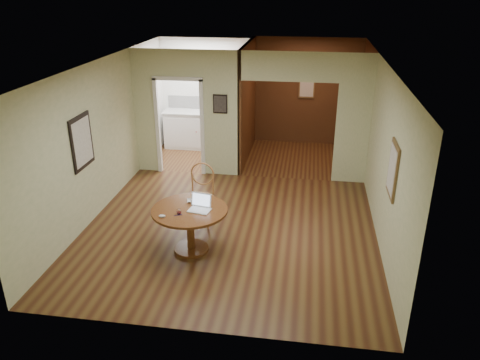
# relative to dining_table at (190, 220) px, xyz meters

# --- Properties ---
(floor) EXTENTS (5.00, 5.00, 0.00)m
(floor) POSITION_rel_dining_table_xyz_m (0.49, 0.68, -0.55)
(floor) COLOR #432213
(floor) RESTS_ON ground
(room_shell) EXTENTS (5.20, 7.50, 5.00)m
(room_shell) POSITION_rel_dining_table_xyz_m (0.02, 3.78, 0.74)
(room_shell) COLOR silver
(room_shell) RESTS_ON ground
(dining_table) EXTENTS (1.18, 1.18, 0.74)m
(dining_table) POSITION_rel_dining_table_xyz_m (0.00, 0.00, 0.00)
(dining_table) COLOR brown
(dining_table) RESTS_ON ground
(chair) EXTENTS (0.48, 0.48, 1.09)m
(chair) POSITION_rel_dining_table_xyz_m (-0.04, 0.97, 0.06)
(chair) COLOR #AB713D
(chair) RESTS_ON ground
(open_laptop) EXTENTS (0.36, 0.34, 0.23)m
(open_laptop) POSITION_rel_dining_table_xyz_m (0.17, 0.03, 0.25)
(open_laptop) COLOR silver
(open_laptop) RESTS_ON dining_table
(closed_laptop) EXTENTS (0.41, 0.32, 0.03)m
(closed_laptop) POSITION_rel_dining_table_xyz_m (0.09, 0.24, 0.21)
(closed_laptop) COLOR #A6A7AB
(closed_laptop) RESTS_ON dining_table
(mouse) EXTENTS (0.11, 0.07, 0.04)m
(mouse) POSITION_rel_dining_table_xyz_m (-0.34, -0.33, 0.21)
(mouse) COLOR silver
(mouse) RESTS_ON dining_table
(wine_glass) EXTENTS (0.08, 0.08, 0.09)m
(wine_glass) POSITION_rel_dining_table_xyz_m (-0.11, -0.19, 0.24)
(wine_glass) COLOR white
(wine_glass) RESTS_ON dining_table
(pen) EXTENTS (0.12, 0.06, 0.01)m
(pen) POSITION_rel_dining_table_xyz_m (-0.12, -0.23, 0.20)
(pen) COLOR #0C1456
(pen) RESTS_ON dining_table
(kitchen_cabinet) EXTENTS (2.06, 0.60, 0.94)m
(kitchen_cabinet) POSITION_rel_dining_table_xyz_m (-0.86, 4.88, -0.07)
(kitchen_cabinet) COLOR white
(kitchen_cabinet) RESTS_ON ground
(grocery_bag) EXTENTS (0.37, 0.34, 0.31)m
(grocery_bag) POSITION_rel_dining_table_xyz_m (-0.10, 4.88, 0.55)
(grocery_bag) COLOR beige
(grocery_bag) RESTS_ON kitchen_cabinet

